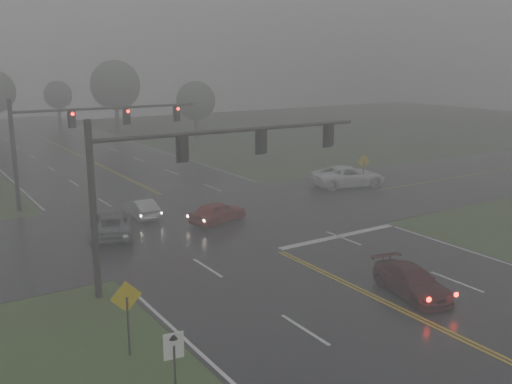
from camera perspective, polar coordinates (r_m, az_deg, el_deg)
main_road at (r=36.04m, az=-3.06°, el=-3.40°), size 18.00×160.00×0.02m
cross_street at (r=37.72m, az=-4.57°, el=-2.67°), size 120.00×14.00×0.02m
stop_bar at (r=34.17m, az=8.27°, el=-4.45°), size 8.50×0.50×0.01m
sedan_maroon at (r=26.70m, az=15.21°, el=-9.91°), size 2.62×4.64×1.27m
sedan_red at (r=36.75m, az=-3.80°, el=-3.08°), size 4.33×2.63×1.38m
sedan_silver at (r=38.62m, az=-11.35°, el=-2.51°), size 1.43×3.82×1.25m
car_grey at (r=35.07m, az=-14.15°, el=-4.26°), size 3.95×5.63×1.43m
pickup_white at (r=47.65m, az=9.19°, el=0.54°), size 6.65×4.25×1.71m
signal_gantry_near at (r=26.53m, az=-6.87°, el=2.79°), size 14.55×0.34×7.84m
signal_gantry_far at (r=42.70m, az=-17.62°, el=6.01°), size 13.70×0.39×7.69m
sign_diamond_west at (r=20.71m, az=-12.78°, el=-11.02°), size 1.16×0.10×2.78m
sign_arrow_white at (r=17.11m, az=-8.18°, el=-16.22°), size 0.60×0.12×2.70m
sign_diamond_east at (r=46.76m, az=10.70°, el=2.64°), size 1.18×0.19×2.84m
tree_ne_a at (r=83.48m, az=-13.89°, el=10.33°), size 6.96×6.96×10.22m
tree_e_near at (r=75.94m, az=-6.04°, el=9.05°), size 5.13×5.13×7.53m
tree_n_far at (r=101.80m, az=-19.18°, el=9.15°), size 4.63×4.63×6.80m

